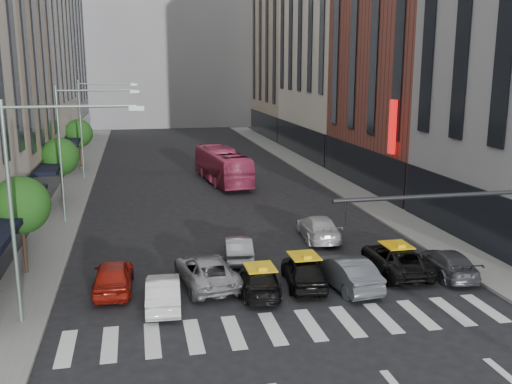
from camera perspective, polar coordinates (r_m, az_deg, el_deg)
ground at (r=22.66m, az=5.14°, el=-14.82°), size 160.00×160.00×0.00m
sidewalk_left at (r=50.57m, az=-17.89°, el=0.07°), size 3.00×96.00×0.15m
sidewalk_right at (r=53.27m, az=7.52°, el=1.17°), size 3.00×96.00×0.15m
building_left_d at (r=85.05m, az=-20.06°, el=14.81°), size 8.00×18.00×30.00m
building_right_b at (r=51.74m, az=15.04°, el=14.93°), size 8.00×18.00×26.00m
building_right_d at (r=87.41m, az=3.43°, el=14.77°), size 8.00×18.00×28.00m
building_far at (r=104.68m, az=-9.02°, el=16.44°), size 30.00×10.00×36.00m
tree_near at (r=30.51m, az=-22.47°, el=-1.24°), size 2.88×2.88×4.95m
tree_mid at (r=46.06m, az=-19.03°, el=3.36°), size 2.88×2.88×4.95m
tree_far at (r=61.85m, az=-17.32°, el=5.62°), size 2.88×2.88×4.95m
streetlamp_near at (r=23.97m, az=-21.27°, el=0.86°), size 5.38×0.25×9.00m
streetlamp_mid at (r=39.67m, az=-17.73°, el=5.38°), size 5.38×0.25×9.00m
streetlamp_far at (r=55.54m, az=-16.19°, el=7.32°), size 5.38×0.25×9.00m
liberty_sign at (r=43.66m, az=13.49°, el=6.34°), size 0.30×0.70×4.00m
car_red at (r=27.89m, az=-14.08°, el=-8.11°), size 1.94×4.48×1.51m
car_white_front at (r=25.73m, az=-9.27°, el=-9.82°), size 1.66×4.24×1.37m
car_silver at (r=27.88m, az=-5.00°, el=-7.85°), size 3.05×5.45×1.44m
taxi_left at (r=26.84m, az=0.41°, el=-8.84°), size 2.32×4.52×1.25m
taxi_center at (r=27.76m, az=4.80°, el=-7.88°), size 2.24×4.56×1.50m
car_grey_mid at (r=27.84m, az=9.02°, el=-7.89°), size 2.16×4.81×1.53m
taxi_right at (r=30.27m, az=13.79°, el=-6.51°), size 2.71×5.34×1.45m
car_grey_curb at (r=30.62m, az=18.56°, el=-6.73°), size 2.24×4.66×1.31m
car_row2_left at (r=31.28m, az=-1.81°, el=-5.62°), size 1.86×4.22×1.35m
car_row2_right at (r=35.18m, az=6.23°, el=-3.55°), size 2.48×5.18×1.46m
bus at (r=51.96m, az=-3.37°, el=2.62°), size 3.86×11.34×3.10m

